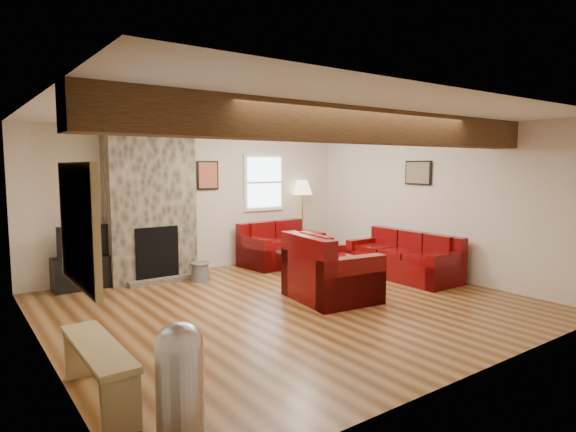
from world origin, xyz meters
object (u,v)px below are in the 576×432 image
armchair_red (332,267)px  floor_lamp (302,192)px  sofa_three (402,255)px  loveseat (282,244)px  television (86,241)px  coffee_table (299,262)px  tv_cabinet (87,272)px

armchair_red → floor_lamp: (1.54, 2.68, 0.89)m
sofa_three → armchair_red: armchair_red is taller
loveseat → television: size_ratio=1.78×
television → coffee_table: bearing=-18.6°
sofa_three → tv_cabinet: sofa_three is taller
tv_cabinet → floor_lamp: (4.18, 0.02, 1.10)m
armchair_red → coffee_table: size_ratio=1.42×
loveseat → sofa_three: bearing=-67.6°
sofa_three → television: (-4.49, 2.34, 0.36)m
sofa_three → coffee_table: sofa_three is taller
tv_cabinet → sofa_three: bearing=-27.5°
tv_cabinet → television: (0.00, 0.00, 0.49)m
floor_lamp → sofa_three: bearing=-82.5°
tv_cabinet → coffee_table: bearing=-18.6°
loveseat → floor_lamp: bearing=18.6°
sofa_three → coffee_table: size_ratio=2.41×
coffee_table → television: size_ratio=0.95×
floor_lamp → loveseat: bearing=-156.6°
loveseat → floor_lamp: floor_lamp is taller
television → sofa_three: bearing=-27.5°
tv_cabinet → floor_lamp: bearing=0.3°
sofa_three → tv_cabinet: bearing=-116.7°
coffee_table → tv_cabinet: bearing=161.4°
armchair_red → tv_cabinet: size_ratio=1.16×
armchair_red → tv_cabinet: 3.76m
loveseat → armchair_red: 2.49m
coffee_table → sofa_three: bearing=-45.1°
television → floor_lamp: floor_lamp is taller
armchair_red → sofa_three: bearing=-72.9°
sofa_three → floor_lamp: floor_lamp is taller
television → floor_lamp: size_ratio=0.54×
armchair_red → television: television is taller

